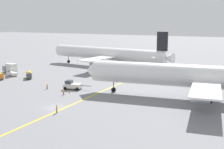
# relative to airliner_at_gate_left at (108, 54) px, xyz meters

# --- Properties ---
(ground_plane) EXTENTS (600.00, 600.00, 0.00)m
(ground_plane) POSITION_rel_airliner_at_gate_left_xyz_m (14.61, -59.28, -5.60)
(ground_plane) COLOR gray
(taxiway_stripe) EXTENTS (5.06, 119.93, 0.01)m
(taxiway_stripe) POSITION_rel_airliner_at_gate_left_xyz_m (17.23, -49.28, -5.60)
(taxiway_stripe) COLOR yellow
(taxiway_stripe) RESTS_ON ground
(airliner_at_gate_left) EXTENTS (59.60, 39.62, 15.59)m
(airliner_at_gate_left) POSITION_rel_airliner_at_gate_left_xyz_m (0.00, 0.00, 0.00)
(airliner_at_gate_left) COLOR white
(airliner_at_gate_left) RESTS_ON ground
(airliner_being_pushed) EXTENTS (61.15, 39.15, 17.62)m
(airliner_being_pushed) POSITION_rel_airliner_at_gate_left_xyz_m (43.38, -37.38, 0.25)
(airliner_being_pushed) COLOR white
(airliner_being_pushed) RESTS_ON ground
(pushback_tug) EXTENTS (8.43, 3.92, 2.88)m
(pushback_tug) POSITION_rel_airliner_at_gate_left_xyz_m (8.31, -41.74, -4.39)
(pushback_tug) COLOR white
(pushback_tug) RESTS_ON ground
(gse_fuel_bowser_stubby) EXTENTS (4.66, 4.91, 2.40)m
(gse_fuel_bowser_stubby) POSITION_rel_airliner_at_gate_left_xyz_m (-14.07, -34.22, -4.27)
(gse_fuel_bowser_stubby) COLOR gold
(gse_fuel_bowser_stubby) RESTS_ON ground
(gse_catering_truck_tall) EXTENTS (6.07, 3.05, 3.50)m
(gse_catering_truck_tall) POSITION_rel_airliner_at_gate_left_xyz_m (-28.40, -28.08, -3.85)
(gse_catering_truck_tall) COLOR gray
(gse_catering_truck_tall) RESTS_ON ground
(gse_stair_truck_yellow) EXTENTS (4.93, 3.23, 4.06)m
(gse_stair_truck_yellow) POSITION_rel_airliner_at_gate_left_xyz_m (-22.73, -33.13, -4.58)
(gse_stair_truck_yellow) COLOR silver
(gse_stair_truck_yellow) RESTS_ON ground
(ground_crew_wing_walker_right) EXTENTS (0.36, 0.36, 1.56)m
(ground_crew_wing_walker_right) POSITION_rel_airliner_at_gate_left_xyz_m (9.86, -48.51, -4.80)
(ground_crew_wing_walker_right) COLOR #2D3351
(ground_crew_wing_walker_right) RESTS_ON ground
(ground_crew_marshaller_foreground) EXTENTS (0.36, 0.36, 1.72)m
(ground_crew_marshaller_foreground) POSITION_rel_airliner_at_gate_left_xyz_m (17.43, -62.50, -4.71)
(ground_crew_marshaller_foreground) COLOR #4C4C51
(ground_crew_marshaller_foreground) RESTS_ON ground
(ground_crew_ramp_agent_by_cones) EXTENTS (0.50, 0.36, 1.62)m
(ground_crew_ramp_agent_by_cones) POSITION_rel_airliner_at_gate_left_xyz_m (1.56, -44.82, -4.76)
(ground_crew_ramp_agent_by_cones) COLOR #2D3351
(ground_crew_ramp_agent_by_cones) RESTS_ON ground
(traffic_cone_wingtip_port) EXTENTS (0.44, 0.44, 0.60)m
(traffic_cone_wingtip_port) POSITION_rel_airliner_at_gate_left_xyz_m (10.01, -45.92, -5.33)
(traffic_cone_wingtip_port) COLOR orange
(traffic_cone_wingtip_port) RESTS_ON ground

